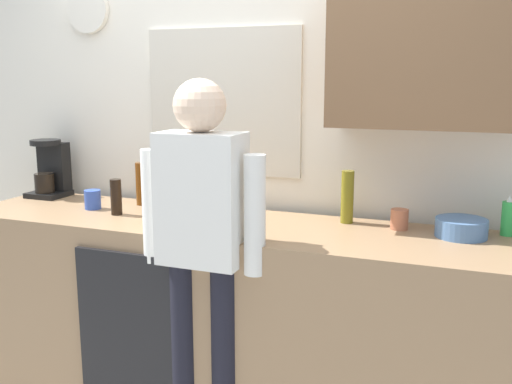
# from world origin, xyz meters

# --- Properties ---
(kitchen_counter) EXTENTS (2.80, 0.64, 0.92)m
(kitchen_counter) POSITION_xyz_m (0.00, 0.30, 0.46)
(kitchen_counter) COLOR #937251
(kitchen_counter) RESTS_ON ground_plane
(dishwasher_panel) EXTENTS (0.56, 0.02, 0.83)m
(dishwasher_panel) POSITION_xyz_m (-0.36, -0.03, 0.42)
(dishwasher_panel) COLOR black
(dishwasher_panel) RESTS_ON ground_plane
(back_wall_assembly) EXTENTS (4.40, 0.42, 2.60)m
(back_wall_assembly) POSITION_xyz_m (0.11, 0.70, 1.36)
(back_wall_assembly) COLOR silver
(back_wall_assembly) RESTS_ON ground_plane
(coffee_maker) EXTENTS (0.20, 0.20, 0.33)m
(coffee_maker) POSITION_xyz_m (-1.23, 0.52, 1.07)
(coffee_maker) COLOR black
(coffee_maker) RESTS_ON kitchen_counter
(bottle_amber_beer) EXTENTS (0.06, 0.06, 0.23)m
(bottle_amber_beer) POSITION_xyz_m (-0.61, 0.50, 1.04)
(bottle_amber_beer) COLOR brown
(bottle_amber_beer) RESTS_ON kitchen_counter
(bottle_olive_oil) EXTENTS (0.06, 0.06, 0.25)m
(bottle_olive_oil) POSITION_xyz_m (0.51, 0.51, 1.05)
(bottle_olive_oil) COLOR olive
(bottle_olive_oil) RESTS_ON kitchen_counter
(bottle_dark_sauce) EXTENTS (0.06, 0.06, 0.18)m
(bottle_dark_sauce) POSITION_xyz_m (-0.61, 0.26, 1.01)
(bottle_dark_sauce) COLOR black
(bottle_dark_sauce) RESTS_ON kitchen_counter
(cup_terracotta_mug) EXTENTS (0.08, 0.08, 0.09)m
(cup_terracotta_mug) POSITION_xyz_m (0.76, 0.48, 0.97)
(cup_terracotta_mug) COLOR #B26647
(cup_terracotta_mug) RESTS_ON kitchen_counter
(cup_blue_mug) EXTENTS (0.08, 0.08, 0.10)m
(cup_blue_mug) POSITION_xyz_m (-0.80, 0.32, 0.97)
(cup_blue_mug) COLOR #3351B2
(cup_blue_mug) RESTS_ON kitchen_counter
(mixing_bowl) EXTENTS (0.22, 0.22, 0.08)m
(mixing_bowl) POSITION_xyz_m (1.03, 0.44, 0.96)
(mixing_bowl) COLOR #4C72A5
(mixing_bowl) RESTS_ON kitchen_counter
(dish_soap) EXTENTS (0.06, 0.06, 0.18)m
(dish_soap) POSITION_xyz_m (1.21, 0.54, 1.00)
(dish_soap) COLOR green
(dish_soap) RESTS_ON kitchen_counter
(person_at_sink) EXTENTS (0.57, 0.22, 1.60)m
(person_at_sink) POSITION_xyz_m (0.00, 0.00, 0.95)
(person_at_sink) COLOR black
(person_at_sink) RESTS_ON ground_plane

